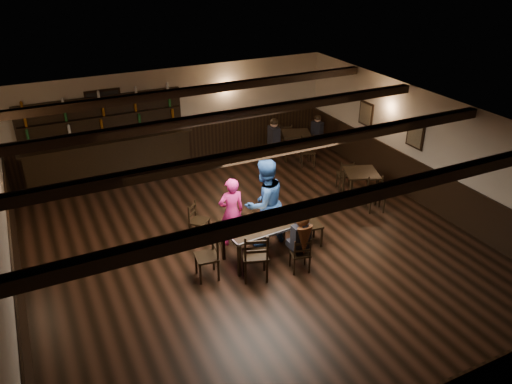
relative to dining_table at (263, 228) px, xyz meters
name	(u,v)px	position (x,y,z in m)	size (l,w,h in m)	color
ground	(256,248)	(0.01, 0.35, -0.67)	(10.00, 10.00, 0.00)	black
room_shell	(255,171)	(0.02, 0.39, 1.07)	(9.02, 10.02, 2.71)	#BEB69E
dining_table	(263,228)	(0.00, 0.00, 0.00)	(1.62, 0.90, 0.75)	black
chair_near_left	(256,254)	(-0.46, -0.63, -0.08)	(0.59, 0.58, 1.01)	black
chair_near_right	(301,252)	(0.43, -0.78, -0.22)	(0.43, 0.42, 0.77)	black
chair_end_left	(210,253)	(-1.17, -0.15, -0.14)	(0.46, 0.47, 0.91)	black
chair_end_right	(307,222)	(1.04, 0.01, -0.13)	(0.46, 0.47, 0.92)	black
chair_far_pushed	(196,218)	(-0.93, 1.30, -0.20)	(0.52, 0.52, 0.80)	black
woman_pink	(231,212)	(-0.35, 0.74, 0.08)	(0.55, 0.36, 1.51)	#E52F96
man_blue	(264,203)	(0.26, 0.45, 0.28)	(0.92, 0.72, 1.90)	navy
seated_person	(302,233)	(0.44, -0.73, 0.17)	(0.35, 0.52, 0.85)	black
cake	(245,228)	(-0.40, -0.01, 0.13)	(0.32, 0.32, 0.10)	white
plate_stack_a	(259,222)	(-0.09, -0.01, 0.17)	(0.19, 0.19, 0.17)	white
plate_stack_b	(270,216)	(0.21, 0.08, 0.18)	(0.16, 0.16, 0.19)	white
tea_light	(265,220)	(0.10, 0.12, 0.11)	(0.06, 0.06, 0.06)	#A5A8AD
salt_shaker	(277,220)	(0.32, -0.01, 0.12)	(0.03, 0.03, 0.08)	silver
pepper_shaker	(280,219)	(0.37, -0.03, 0.13)	(0.04, 0.04, 0.09)	#A5A8AD
drink_glass	(272,217)	(0.26, 0.10, 0.14)	(0.07, 0.07, 0.11)	silver
menu_red	(288,220)	(0.54, -0.05, 0.08)	(0.30, 0.21, 0.00)	maroon
menu_blue	(284,215)	(0.56, 0.16, 0.08)	(0.33, 0.23, 0.00)	#0E1947
bar_counter	(109,153)	(-1.98, 5.07, 0.06)	(4.37, 0.70, 2.20)	black
back_table_a	(361,176)	(3.25, 1.17, -0.02)	(0.99, 0.99, 0.75)	black
back_table_b	(296,137)	(3.16, 4.13, -0.02)	(1.04, 1.04, 0.75)	black
bg_patron_left	(274,132)	(2.46, 4.18, 0.20)	(0.27, 0.41, 0.82)	black
bg_patron_right	(317,126)	(3.95, 4.25, 0.13)	(0.30, 0.37, 0.67)	black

